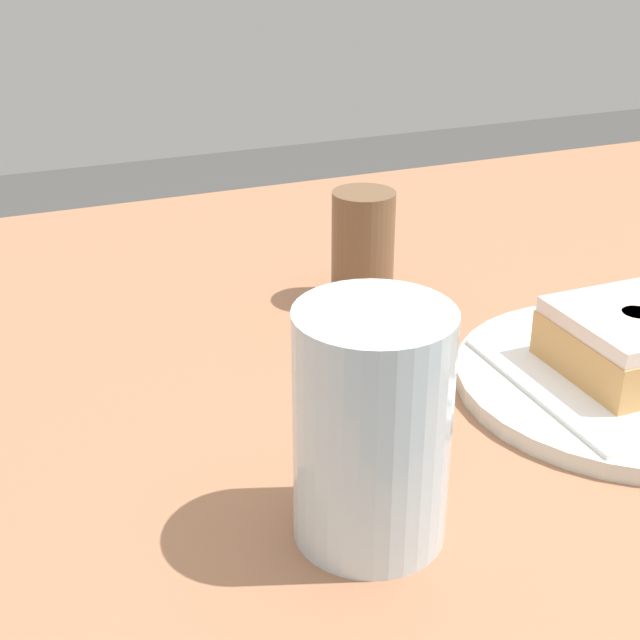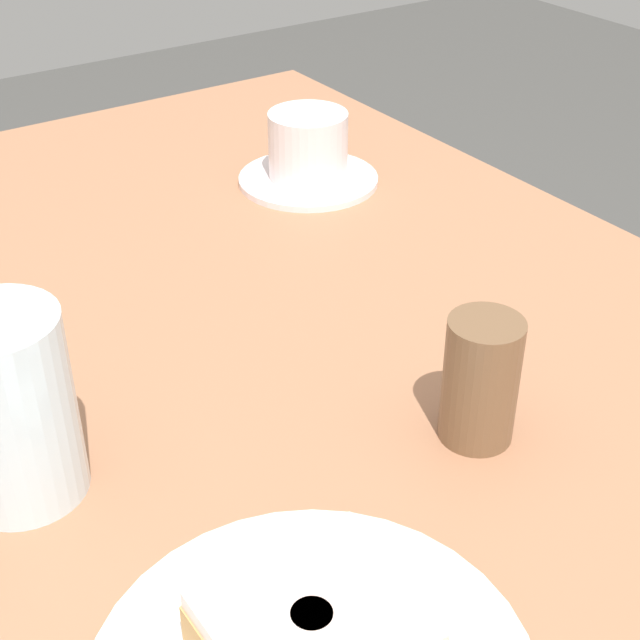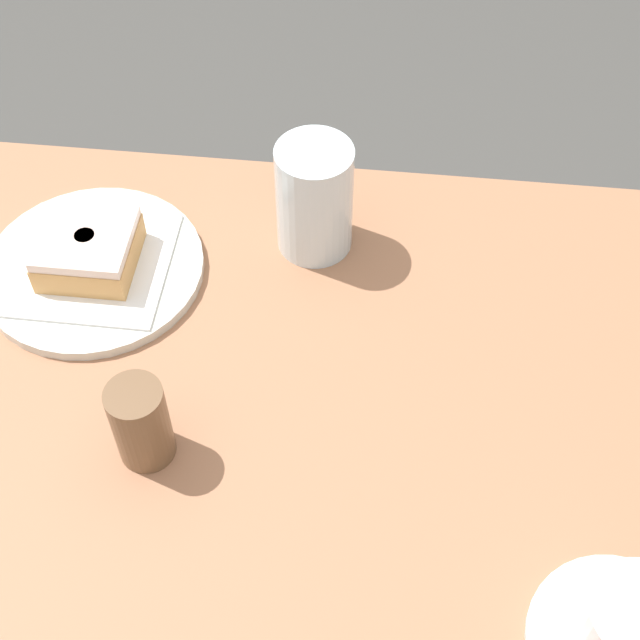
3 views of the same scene
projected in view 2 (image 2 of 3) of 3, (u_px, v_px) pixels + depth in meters
name	position (u px, v px, depth m)	size (l,w,h in m)	color
table	(394.00, 492.00, 0.64)	(1.28, 0.66, 0.70)	#A06B4B
water_glass	(9.00, 408.00, 0.52)	(0.07, 0.07, 0.12)	silver
coffee_cup	(308.00, 152.00, 0.89)	(0.14, 0.14, 0.07)	white
sugar_jar	(481.00, 380.00, 0.57)	(0.05, 0.05, 0.08)	brown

